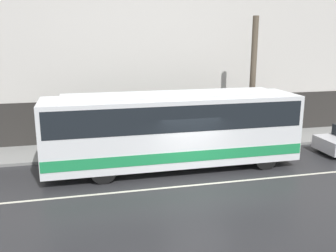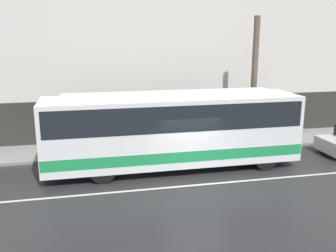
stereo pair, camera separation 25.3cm
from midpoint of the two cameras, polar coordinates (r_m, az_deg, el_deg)
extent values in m
plane|color=#262628|center=(15.05, 4.84, -8.97)|extent=(60.00, 60.00, 0.00)
cube|color=gray|center=(20.00, 0.20, -2.95)|extent=(60.00, 2.91, 0.14)
cube|color=silver|center=(20.76, -0.79, 11.00)|extent=(60.00, 0.30, 9.64)
cube|color=#2D2B28|center=(21.07, -0.66, 1.11)|extent=(60.00, 0.06, 2.41)
cube|color=beige|center=(15.05, 4.84, -8.96)|extent=(54.00, 0.14, 0.01)
cube|color=white|center=(16.38, 1.18, -0.45)|extent=(11.08, 2.58, 2.88)
cube|color=#1E8C4C|center=(16.62, 1.16, -3.42)|extent=(11.03, 2.61, 0.45)
cube|color=black|center=(16.22, 1.19, 1.99)|extent=(10.75, 2.60, 1.09)
cube|color=orange|center=(18.21, 18.28, 4.30)|extent=(0.12, 1.94, 0.28)
cube|color=white|center=(16.08, 1.20, 4.73)|extent=(9.42, 2.20, 0.12)
cylinder|color=black|center=(17.07, 15.09, -4.75)|extent=(1.05, 0.28, 1.05)
cylinder|color=black|center=(19.01, 11.96, -2.70)|extent=(1.05, 0.28, 1.05)
cylinder|color=black|center=(15.24, -9.44, -6.69)|extent=(1.05, 0.28, 1.05)
cylinder|color=black|center=(17.38, -9.88, -4.14)|extent=(1.05, 0.28, 1.05)
cylinder|color=black|center=(20.97, 23.19, -2.62)|extent=(0.61, 0.20, 0.61)
cylinder|color=brown|center=(19.91, 13.32, 6.52)|extent=(0.31, 0.31, 6.60)
camera|label=1|loc=(0.13, -89.56, 0.11)|focal=40.00mm
camera|label=2|loc=(0.13, 90.44, -0.11)|focal=40.00mm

